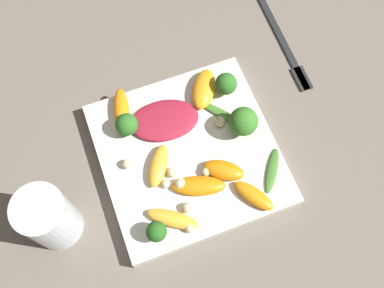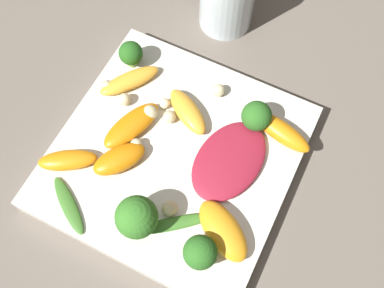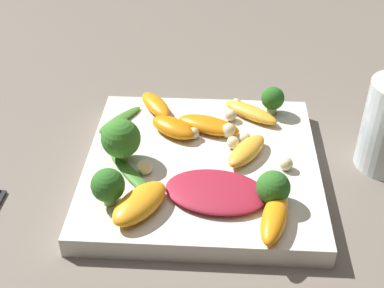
{
  "view_description": "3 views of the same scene",
  "coord_description": "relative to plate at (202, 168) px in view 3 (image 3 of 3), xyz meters",
  "views": [
    {
      "loc": [
        -0.08,
        -0.22,
        0.63
      ],
      "look_at": [
        0.01,
        0.0,
        0.05
      ],
      "focal_mm": 42.0,
      "sensor_mm": 36.0,
      "label": 1
    },
    {
      "loc": [
        0.16,
        0.1,
        0.47
      ],
      "look_at": [
        -0.01,
        0.02,
        0.04
      ],
      "focal_mm": 42.0,
      "sensor_mm": 36.0,
      "label": 2
    },
    {
      "loc": [
        -0.02,
        0.46,
        0.38
      ],
      "look_at": [
        0.01,
        -0.0,
        0.04
      ],
      "focal_mm": 50.0,
      "sensor_mm": 36.0,
      "label": 3
    }
  ],
  "objects": [
    {
      "name": "ground_plane",
      "position": [
        0.0,
        0.0,
        -0.01
      ],
      "size": [
        2.4,
        2.4,
        0.0
      ],
      "primitive_type": "plane",
      "color": "#6B6056"
    },
    {
      "name": "plate",
      "position": [
        0.0,
        0.0,
        0.0
      ],
      "size": [
        0.25,
        0.25,
        0.02
      ],
      "color": "silver",
      "rests_on": "ground_plane"
    },
    {
      "name": "radicchio_leaf_0",
      "position": [
        -0.02,
        0.06,
        0.02
      ],
      "size": [
        0.11,
        0.08,
        0.01
      ],
      "color": "maroon",
      "rests_on": "plate"
    },
    {
      "name": "orange_segment_0",
      "position": [
        0.04,
        -0.05,
        0.02
      ],
      "size": [
        0.06,
        0.06,
        0.02
      ],
      "color": "orange",
      "rests_on": "plate"
    },
    {
      "name": "orange_segment_1",
      "position": [
        0.06,
        -0.1,
        0.02
      ],
      "size": [
        0.05,
        0.07,
        0.02
      ],
      "color": "orange",
      "rests_on": "plate"
    },
    {
      "name": "orange_segment_2",
      "position": [
        0.06,
        0.08,
        0.02
      ],
      "size": [
        0.07,
        0.08,
        0.02
      ],
      "color": "orange",
      "rests_on": "plate"
    },
    {
      "name": "orange_segment_3",
      "position": [
        -0.07,
        0.09,
        0.02
      ],
      "size": [
        0.04,
        0.08,
        0.02
      ],
      "color": "orange",
      "rests_on": "plate"
    },
    {
      "name": "orange_segment_4",
      "position": [
        -0.06,
        -0.09,
        0.02
      ],
      "size": [
        0.07,
        0.06,
        0.01
      ],
      "color": "#FCAD33",
      "rests_on": "plate"
    },
    {
      "name": "orange_segment_5",
      "position": [
        -0.01,
        -0.06,
        0.02
      ],
      "size": [
        0.08,
        0.05,
        0.02
      ],
      "color": "orange",
      "rests_on": "plate"
    },
    {
      "name": "orange_segment_6",
      "position": [
        -0.05,
        -0.01,
        0.02
      ],
      "size": [
        0.06,
        0.07,
        0.02
      ],
      "color": "#FCAD33",
      "rests_on": "plate"
    },
    {
      "name": "broccoli_floret_0",
      "position": [
        -0.08,
        -0.1,
        0.03
      ],
      "size": [
        0.03,
        0.03,
        0.03
      ],
      "color": "#7A9E51",
      "rests_on": "plate"
    },
    {
      "name": "broccoli_floret_1",
      "position": [
        0.09,
        0.01,
        0.04
      ],
      "size": [
        0.04,
        0.04,
        0.05
      ],
      "color": "#7A9E51",
      "rests_on": "plate"
    },
    {
      "name": "broccoli_floret_2",
      "position": [
        0.09,
        0.07,
        0.03
      ],
      "size": [
        0.03,
        0.03,
        0.04
      ],
      "color": "#84AD5B",
      "rests_on": "plate"
    },
    {
      "name": "broccoli_floret_3",
      "position": [
        -0.07,
        0.06,
        0.03
      ],
      "size": [
        0.03,
        0.03,
        0.04
      ],
      "color": "#7A9E51",
      "rests_on": "plate"
    },
    {
      "name": "arugula_sprig_0",
      "position": [
        0.07,
        0.03,
        0.01
      ],
      "size": [
        0.07,
        0.08,
        0.01
      ],
      "color": "#3D7528",
      "rests_on": "plate"
    },
    {
      "name": "arugula_sprig_1",
      "position": [
        0.1,
        -0.07,
        0.01
      ],
      "size": [
        0.05,
        0.07,
        0.01
      ],
      "color": "#3D7528",
      "rests_on": "plate"
    },
    {
      "name": "macadamia_nut_0",
      "position": [
        -0.05,
        -0.04,
        0.02
      ],
      "size": [
        0.01,
        0.01,
        0.01
      ],
      "color": "beige",
      "rests_on": "plate"
    },
    {
      "name": "macadamia_nut_1",
      "position": [
        0.06,
        0.03,
        0.02
      ],
      "size": [
        0.02,
        0.02,
        0.02
      ],
      "color": "beige",
      "rests_on": "plate"
    },
    {
      "name": "macadamia_nut_2",
      "position": [
        0.01,
        -0.04,
        0.02
      ],
      "size": [
        0.01,
        0.01,
        0.01
      ],
      "color": "beige",
      "rests_on": "plate"
    },
    {
      "name": "macadamia_nut_3",
      "position": [
        -0.03,
        -0.08,
        0.02
      ],
      "size": [
        0.01,
        0.01,
        0.01
      ],
      "color": "beige",
      "rests_on": "plate"
    },
    {
      "name": "macadamia_nut_4",
      "position": [
        -0.03,
        -0.02,
        0.02
      ],
      "size": [
        0.01,
        0.01,
        0.01
      ],
      "color": "beige",
      "rests_on": "plate"
    },
    {
      "name": "macadamia_nut_5",
      "position": [
        -0.03,
        -0.04,
        0.02
      ],
      "size": [
        0.02,
        0.02,
        0.02
      ],
      "color": "beige",
      "rests_on": "plate"
    },
    {
      "name": "macadamia_nut_6",
      "position": [
        -0.04,
        -0.11,
        0.02
      ],
      "size": [
        0.01,
        0.01,
        0.01
      ],
      "color": "beige",
      "rests_on": "plate"
    },
    {
      "name": "macadamia_nut_7",
      "position": [
        -0.09,
        0.01,
        0.02
      ],
      "size": [
        0.01,
        0.01,
        0.01
      ],
      "color": "beige",
      "rests_on": "plate"
    }
  ]
}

